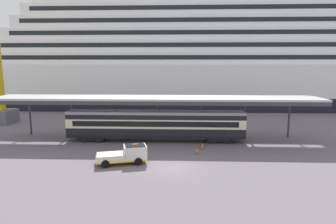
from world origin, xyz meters
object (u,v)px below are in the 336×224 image
Objects in this scene: cruise_ship at (235,55)px; traffic_cone_far at (203,146)px; traffic_cone_near at (130,147)px; traffic_cone_mid at (197,151)px; train_carriage at (156,124)px; service_truck at (126,154)px.

cruise_ship is 43.44m from traffic_cone_far.
cruise_ship reaches higher than traffic_cone_near.
cruise_ship is at bearing 75.06° from traffic_cone_far.
traffic_cone_mid is (8.12, -1.43, 0.06)m from traffic_cone_near.
train_carriage is 4.25× the size of service_truck.
service_truck is 5.08m from traffic_cone_near.
traffic_cone_mid is at bearing -105.22° from cruise_ship.
service_truck is 8.44m from traffic_cone_mid.
cruise_ship is at bearing 67.37° from service_truck.
cruise_ship is at bearing 74.78° from traffic_cone_mid.
train_carriage is 8.01m from traffic_cone_mid.
train_carriage reaches higher than service_truck.
service_truck reaches higher than traffic_cone_near.
cruise_ship reaches higher than traffic_cone_far.
traffic_cone_mid is (7.62, 3.57, -0.62)m from service_truck.
service_truck is 7.47× the size of traffic_cone_mid.
traffic_cone_near is at bearing 95.66° from service_truck.
cruise_ship is 22.73× the size of service_truck.
traffic_cone_near is at bearing -115.64° from cruise_ship.
service_truck reaches higher than traffic_cone_far.
traffic_cone_near is at bearing -175.53° from traffic_cone_far.
service_truck is at bearing -104.17° from train_carriage.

